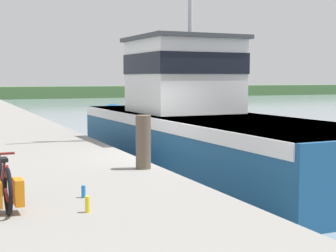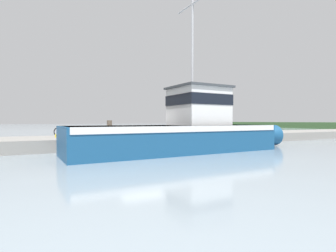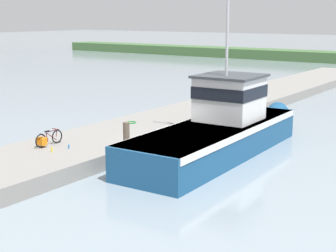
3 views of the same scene
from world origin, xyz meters
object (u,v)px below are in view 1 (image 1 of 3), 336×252
Objects in this scene: bicycle_touring at (5,186)px; water_bottle_on_curb at (84,192)px; water_bottle_by_bike at (88,204)px; fishing_boat_main at (197,122)px; mooring_post at (143,142)px; boat_red_outer at (174,97)px.

water_bottle_on_curb is at bearing 11.03° from bicycle_touring.
water_bottle_by_bike is at bearing -100.13° from water_bottle_on_curb.
water_bottle_by_bike is (-4.86, -6.53, -0.44)m from fishing_boat_main.
mooring_post is (-2.98, -3.63, -0.01)m from fishing_boat_main.
boat_red_outer is at bearing 65.85° from fishing_boat_main.
water_bottle_by_bike is 0.89m from water_bottle_on_curb.
water_bottle_on_curb is at bearing 58.97° from boat_red_outer.
fishing_boat_main is at bearing 50.23° from water_bottle_on_curb.
fishing_boat_main is at bearing 62.25° from boat_red_outer.
water_bottle_on_curb is at bearing -131.53° from fishing_boat_main.
boat_red_outer reaches higher than water_bottle_on_curb.
fishing_boat_main reaches higher than water_bottle_on_curb.
fishing_boat_main is 63.82× the size of water_bottle_by_bike.
fishing_boat_main is at bearing 44.02° from bicycle_touring.
water_bottle_on_curb is (-4.70, -5.65, -0.46)m from fishing_boat_main.
water_bottle_on_curb is (0.16, 0.88, -0.02)m from water_bottle_by_bike.
boat_red_outer reaches higher than mooring_post.
mooring_post reaches higher than bicycle_touring.
mooring_post is 5.81× the size of water_bottle_on_curb.
mooring_post is at bearing 49.62° from water_bottle_on_curb.
boat_red_outer is at bearing 61.83° from bicycle_touring.
bicycle_touring is at bearing 57.59° from boat_red_outer.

